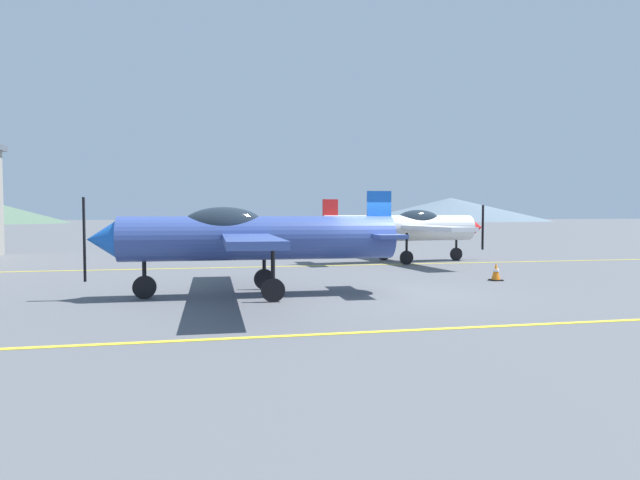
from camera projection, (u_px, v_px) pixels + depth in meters
The scene contains 7 objects.
ground_plane at pixel (387, 294), 15.08m from camera, with size 400.00×400.00×0.00m, color #54565B.
apron_line_near at pixel (466, 328), 10.57m from camera, with size 80.00×0.16×0.01m, color yellow.
apron_line_far at pixel (323, 266), 23.23m from camera, with size 80.00×0.16×0.01m, color yellow.
airplane_near at pixel (248, 236), 14.64m from camera, with size 8.10×9.35×2.81m.
airplane_mid at pixel (405, 227), 25.04m from camera, with size 8.19×9.40×2.81m.
traffic_cone_front at pixel (496, 272), 18.06m from camera, with size 0.36×0.36×0.59m.
hill_centerleft at pixel (451, 209), 175.25m from camera, with size 60.53×60.53×7.26m, color slate.
Camera 1 is at (-4.90, -14.29, 2.18)m, focal length 31.09 mm.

